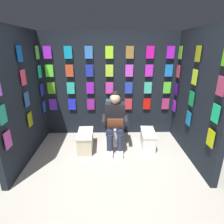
{
  "coord_description": "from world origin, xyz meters",
  "views": [
    {
      "loc": [
        0.02,
        2.2,
        2.0
      ],
      "look_at": [
        -0.04,
        -1.07,
        0.85
      ],
      "focal_mm": 29.45,
      "sensor_mm": 36.0,
      "label": 1
    }
  ],
  "objects_px": {
    "person_reading": "(115,121)",
    "comic_longbox_far": "(148,139)",
    "comic_longbox_near": "(85,141)",
    "toilet": "(115,129)"
  },
  "relations": [
    {
      "from": "toilet",
      "to": "comic_longbox_far",
      "type": "xyz_separation_m",
      "value": [
        -0.69,
        0.2,
        -0.15
      ]
    },
    {
      "from": "toilet",
      "to": "comic_longbox_far",
      "type": "bearing_deg",
      "value": 165.19
    },
    {
      "from": "comic_longbox_near",
      "to": "toilet",
      "type": "bearing_deg",
      "value": -157.73
    },
    {
      "from": "comic_longbox_near",
      "to": "comic_longbox_far",
      "type": "xyz_separation_m",
      "value": [
        -1.31,
        -0.07,
        -0.01
      ]
    },
    {
      "from": "person_reading",
      "to": "comic_longbox_near",
      "type": "distance_m",
      "value": 0.74
    },
    {
      "from": "person_reading",
      "to": "comic_longbox_far",
      "type": "xyz_separation_m",
      "value": [
        -0.7,
        -0.03,
        -0.42
      ]
    },
    {
      "from": "comic_longbox_far",
      "to": "person_reading",
      "type": "bearing_deg",
      "value": 6.46
    },
    {
      "from": "person_reading",
      "to": "comic_longbox_far",
      "type": "bearing_deg",
      "value": -176.61
    },
    {
      "from": "person_reading",
      "to": "comic_longbox_far",
      "type": "height_order",
      "value": "person_reading"
    },
    {
      "from": "comic_longbox_near",
      "to": "comic_longbox_far",
      "type": "relative_size",
      "value": 1.07
    }
  ]
}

